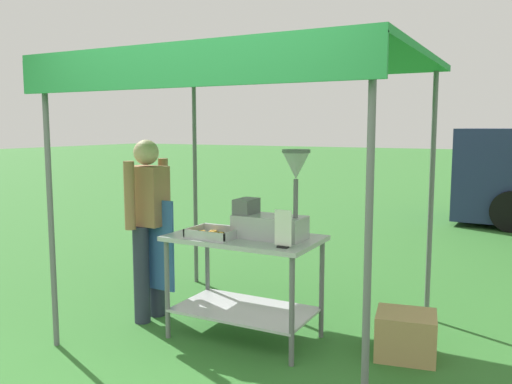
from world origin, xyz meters
The scene contains 8 objects.
ground_plane centered at (0.00, 6.00, 0.00)m, with size 70.00×70.00×0.00m, color #33702D.
stall_canopy centered at (-0.12, 1.38, 2.15)m, with size 2.69×2.17×2.24m.
donut_cart centered at (-0.12, 1.29, 0.62)m, with size 1.21×0.70×0.85m.
donut_tray centered at (-0.31, 1.13, 0.87)m, with size 0.38×0.30×0.07m.
donut_fryer centered at (0.13, 1.31, 1.07)m, with size 0.61×0.28×0.70m.
menu_sign centered at (0.34, 1.05, 0.97)m, with size 0.13×0.05×0.28m.
vendor centered at (-1.07, 1.27, 0.90)m, with size 0.45×0.53×1.61m.
supply_crate centered at (1.13, 1.53, 0.17)m, with size 0.50×0.45×0.34m.
Camera 1 is at (1.92, -2.37, 1.72)m, focal length 37.24 mm.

